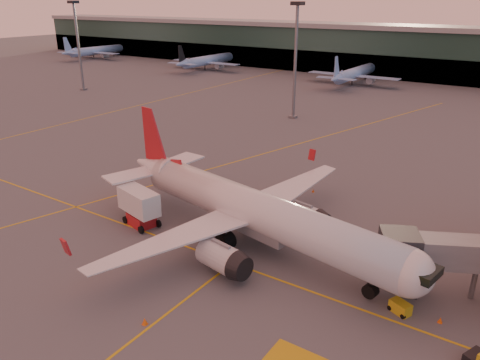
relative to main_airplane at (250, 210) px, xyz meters
The scene contains 13 objects.
ground 11.35m from the main_airplane, 113.48° to the right, with size 600.00×600.00×0.00m, color #4C4F54.
taxi_markings 36.91m from the main_airplane, 108.32° to the left, with size 100.12×173.00×0.01m.
terminal 132.26m from the main_airplane, 91.82° to the left, with size 400.00×20.00×17.60m.
mast_west_far 108.29m from the main_airplane, 150.95° to the left, with size 2.40×2.40×25.60m.
mast_west_near 62.22m from the main_airplane, 113.25° to the left, with size 2.40×2.40×25.60m.
distant_aircraft_row 111.30m from the main_airplane, 103.10° to the left, with size 290.00×34.00×13.00m.
main_airplane is the anchor object (origin of this frame).
catering_truck 14.41m from the main_airplane, 165.69° to the right, with size 6.34×3.89×4.58m.
gpu_cart 18.63m from the main_airplane, 10.05° to the right, with size 2.16×1.79×1.09m.
cone_nose 21.83m from the main_airplane, ahead, with size 0.42×0.42×0.54m.
cone_tail 20.50m from the main_airplane, behind, with size 0.44×0.44×0.56m.
cone_wing_right 17.52m from the main_airplane, 89.38° to the right, with size 0.50×0.50×0.64m.
cone_wing_left 18.33m from the main_airplane, 91.92° to the left, with size 0.38×0.38×0.48m.
Camera 1 is at (29.66, -30.28, 26.32)m, focal length 35.00 mm.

